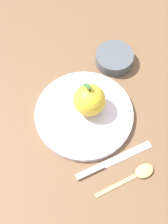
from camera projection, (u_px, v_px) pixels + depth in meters
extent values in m
plane|color=brown|center=(90.00, 117.00, 0.78)|extent=(2.40, 2.40, 0.00)
cylinder|color=silver|center=(84.00, 114.00, 0.77)|extent=(0.26, 0.26, 0.02)
torus|color=silver|center=(84.00, 113.00, 0.77)|extent=(0.26, 0.26, 0.01)
sphere|color=gold|center=(89.00, 100.00, 0.73)|extent=(0.08, 0.08, 0.08)
cylinder|color=#4C3319|center=(90.00, 90.00, 0.69)|extent=(0.00, 0.00, 0.02)
ellipsoid|color=#386628|center=(87.00, 86.00, 0.69)|extent=(0.03, 0.02, 0.01)
cylinder|color=#4C5156|center=(114.00, 58.00, 0.84)|extent=(0.11, 0.11, 0.04)
torus|color=#4C5156|center=(115.00, 55.00, 0.83)|extent=(0.11, 0.11, 0.01)
cylinder|color=#3D4145|center=(115.00, 56.00, 0.83)|extent=(0.09, 0.09, 0.01)
cube|color=silver|center=(127.00, 154.00, 0.73)|extent=(0.04, 0.14, 0.00)
cube|color=silver|center=(90.00, 171.00, 0.70)|extent=(0.02, 0.07, 0.01)
ellipsoid|color=#D8B766|center=(144.00, 171.00, 0.70)|extent=(0.04, 0.05, 0.01)
cube|color=#D8B766|center=(116.00, 186.00, 0.69)|extent=(0.02, 0.11, 0.01)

